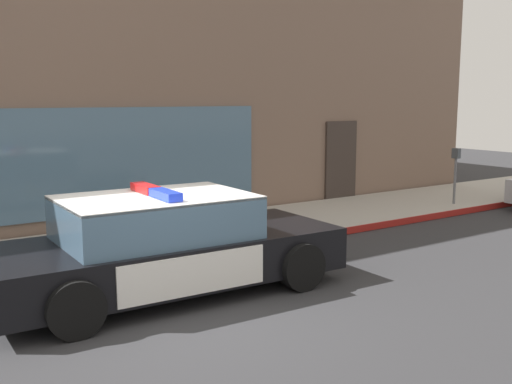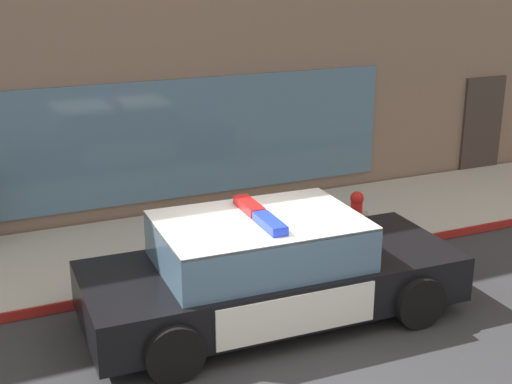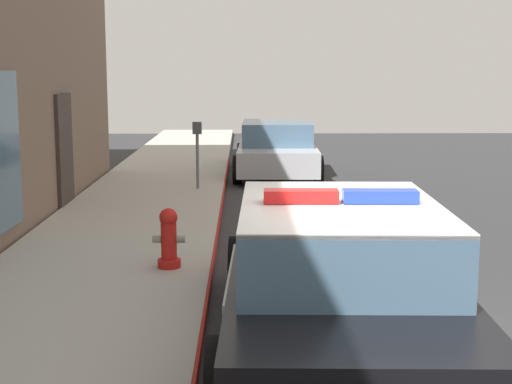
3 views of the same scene
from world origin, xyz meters
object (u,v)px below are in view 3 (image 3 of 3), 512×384
parking_meter (197,142)px  car_down_street (277,149)px  fire_hydrant (169,239)px  police_cruiser (337,278)px

parking_meter → car_down_street: bearing=-30.0°
fire_hydrant → parking_meter: 6.15m
car_down_street → parking_meter: parking_meter is taller
police_cruiser → parking_meter: bearing=13.4°
police_cruiser → car_down_street: (11.51, 0.02, -0.05)m
police_cruiser → parking_meter: size_ratio=3.64×
parking_meter → police_cruiser: bearing=-168.4°
police_cruiser → fire_hydrant: bearing=37.8°
police_cruiser → car_down_street: 11.51m
car_down_street → parking_meter: bearing=151.6°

